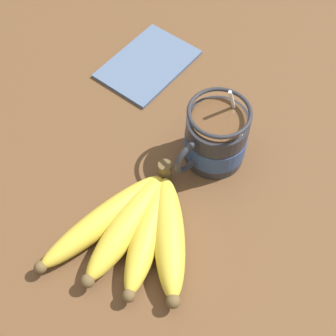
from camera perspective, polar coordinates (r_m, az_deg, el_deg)
The scene contains 4 objects.
table at distance 74.60cm, azimuth 1.91°, elevation 0.62°, with size 110.72×110.72×3.80cm.
coffee_mug at distance 69.67cm, azimuth 5.79°, elevation 3.62°, with size 14.53×9.34×13.54cm.
banana_bunch at distance 64.73cm, azimuth -3.88°, elevation -7.40°, with size 23.65×18.47×4.35cm.
napkin at distance 85.39cm, azimuth -2.45°, elevation 12.55°, with size 18.33×14.10×0.60cm.
Camera 1 is at (29.75, 28.03, 64.31)cm, focal length 50.00 mm.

